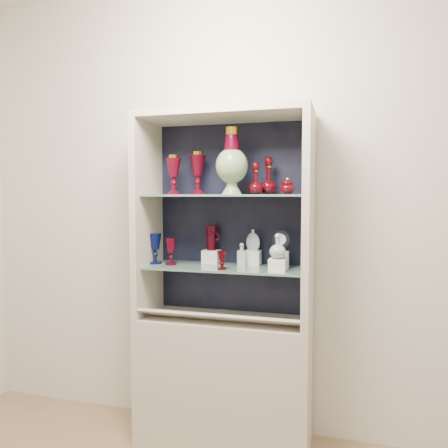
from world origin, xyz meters
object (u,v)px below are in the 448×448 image
(clear_round_decanter, at_px, (278,247))
(cameo_medallion, at_px, (281,240))
(pedestal_lamp_left, at_px, (174,175))
(lidded_bowl, at_px, (287,186))
(clear_square_bottle, at_px, (242,255))
(ruby_decanter_a, at_px, (268,173))
(ruby_goblet_tall, at_px, (171,252))
(ruby_goblet_small, at_px, (222,260))
(pedestal_lamp_right, at_px, (198,173))
(enamel_urn, at_px, (232,161))
(ruby_pitcher, at_px, (211,238))
(ruby_decanter_b, at_px, (256,177))
(flat_flask, at_px, (253,239))
(cobalt_goblet, at_px, (155,248))

(clear_round_decanter, distance_m, cameo_medallion, 0.10)
(pedestal_lamp_left, relative_size, lidded_bowl, 2.42)
(lidded_bowl, distance_m, clear_square_bottle, 0.48)
(ruby_decanter_a, height_order, ruby_goblet_tall, ruby_decanter_a)
(ruby_goblet_small, bearing_deg, clear_square_bottle, 56.79)
(ruby_goblet_tall, distance_m, ruby_goblet_small, 0.35)
(ruby_goblet_tall, bearing_deg, pedestal_lamp_right, 32.18)
(clear_round_decanter, xyz_separation_m, cameo_medallion, (0.00, 0.10, 0.03))
(pedestal_lamp_left, xyz_separation_m, pedestal_lamp_right, (0.13, 0.06, 0.01))
(clear_round_decanter, bearing_deg, lidded_bowl, 64.76)
(enamel_urn, bearing_deg, ruby_goblet_small, -138.92)
(clear_round_decanter, bearing_deg, cameo_medallion, 87.35)
(pedestal_lamp_left, relative_size, pedestal_lamp_right, 0.91)
(pedestal_lamp_right, relative_size, ruby_pitcher, 1.69)
(enamel_urn, relative_size, ruby_decanter_a, 1.52)
(pedestal_lamp_right, distance_m, ruby_goblet_small, 0.56)
(pedestal_lamp_left, height_order, clear_square_bottle, pedestal_lamp_left)
(pedestal_lamp_left, xyz_separation_m, ruby_decanter_a, (0.56, 0.06, 0.01))
(ruby_decanter_b, bearing_deg, pedestal_lamp_right, 168.61)
(pedestal_lamp_right, relative_size, ruby_decanter_a, 1.05)
(ruby_decanter_b, xyz_separation_m, clear_round_decanter, (0.14, -0.08, -0.38))
(ruby_goblet_small, distance_m, flat_flask, 0.26)
(enamel_urn, distance_m, ruby_decanter_b, 0.16)
(ruby_decanter_b, bearing_deg, enamel_urn, -157.37)
(lidded_bowl, height_order, ruby_pitcher, lidded_bowl)
(cobalt_goblet, distance_m, clear_round_decanter, 0.77)
(ruby_pitcher, relative_size, clear_square_bottle, 1.09)
(ruby_goblet_tall, height_order, clear_round_decanter, clear_round_decanter)
(enamel_urn, distance_m, clear_round_decanter, 0.54)
(ruby_decanter_a, distance_m, clear_round_decanter, 0.44)
(enamel_urn, height_order, clear_round_decanter, enamel_urn)
(ruby_decanter_a, height_order, ruby_decanter_b, ruby_decanter_a)
(pedestal_lamp_right, distance_m, cobalt_goblet, 0.53)
(enamel_urn, relative_size, cameo_medallion, 3.03)
(ruby_decanter_b, bearing_deg, ruby_goblet_tall, -178.47)
(pedestal_lamp_left, xyz_separation_m, ruby_goblet_tall, (-0.01, -0.03, -0.46))
(pedestal_lamp_right, distance_m, ruby_goblet_tall, 0.50)
(clear_round_decanter, bearing_deg, flat_flask, 133.98)
(clear_round_decanter, height_order, cameo_medallion, cameo_medallion)
(pedestal_lamp_left, relative_size, ruby_pitcher, 1.54)
(ruby_decanter_b, relative_size, cobalt_goblet, 1.04)
(lidded_bowl, bearing_deg, pedestal_lamp_right, 172.86)
(ruby_goblet_tall, distance_m, clear_round_decanter, 0.65)
(ruby_pitcher, distance_m, cameo_medallion, 0.45)
(pedestal_lamp_left, xyz_separation_m, lidded_bowl, (0.68, -0.01, -0.07))
(lidded_bowl, distance_m, ruby_pitcher, 0.58)
(clear_square_bottle, bearing_deg, enamel_urn, -113.19)
(pedestal_lamp_left, xyz_separation_m, cameo_medallion, (0.64, 0.01, -0.38))
(ruby_pitcher, relative_size, clear_round_decanter, 1.15)
(lidded_bowl, height_order, ruby_goblet_tall, lidded_bowl)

